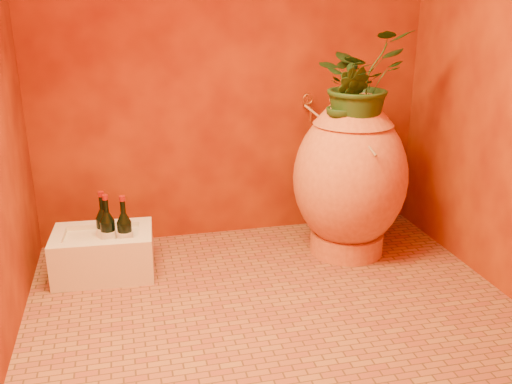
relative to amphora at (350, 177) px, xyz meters
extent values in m
plane|color=brown|center=(-0.62, -0.51, -0.49)|extent=(2.50, 2.50, 0.00)
cube|color=#5C1005|center=(-0.62, 0.49, 0.76)|extent=(2.50, 0.02, 2.50)
cylinder|color=#D57B3C|center=(0.00, 0.00, -0.42)|extent=(0.51, 0.51, 0.13)
ellipsoid|color=#D57B3C|center=(0.00, 0.00, -0.01)|extent=(0.78, 0.78, 0.86)
cone|color=#D57B3C|center=(0.00, 0.00, 0.39)|extent=(0.54, 0.54, 0.13)
torus|color=#D57B3C|center=(0.00, 0.00, 0.47)|extent=(0.33, 0.33, 0.05)
cylinder|color=olive|center=(-0.08, -0.05, 0.27)|extent=(0.37, 0.38, 0.32)
cylinder|color=olive|center=(-0.02, -0.12, 0.31)|extent=(0.04, 0.46, 0.18)
cylinder|color=olive|center=(0.10, -0.08, 0.33)|extent=(0.23, 0.31, 0.23)
cube|color=beige|center=(-1.47, 0.03, -0.37)|extent=(0.58, 0.41, 0.23)
cube|color=beige|center=(-1.47, 0.18, -0.24)|extent=(0.56, 0.10, 0.03)
cube|color=beige|center=(-1.47, -0.12, -0.24)|extent=(0.56, 0.10, 0.03)
cube|color=beige|center=(-1.71, 0.03, -0.24)|extent=(0.08, 0.24, 0.03)
cube|color=beige|center=(-1.23, 0.03, -0.24)|extent=(0.08, 0.24, 0.03)
cylinder|color=black|center=(-1.43, -0.01, -0.25)|extent=(0.08, 0.08, 0.20)
cone|color=black|center=(-1.43, -0.01, -0.12)|extent=(0.08, 0.08, 0.05)
cylinder|color=black|center=(-1.43, -0.01, -0.06)|extent=(0.03, 0.03, 0.08)
cylinder|color=maroon|center=(-1.43, -0.01, -0.01)|extent=(0.03, 0.03, 0.03)
cylinder|color=silver|center=(-1.43, -0.01, -0.25)|extent=(0.09, 0.09, 0.09)
cylinder|color=black|center=(-1.34, -0.04, -0.25)|extent=(0.08, 0.08, 0.19)
cone|color=black|center=(-1.34, -0.04, -0.13)|extent=(0.08, 0.08, 0.05)
cylinder|color=black|center=(-1.34, -0.04, -0.06)|extent=(0.03, 0.03, 0.07)
cylinder|color=maroon|center=(-1.34, -0.04, -0.01)|extent=(0.03, 0.03, 0.03)
cylinder|color=silver|center=(-1.34, -0.04, -0.25)|extent=(0.08, 0.08, 0.09)
cylinder|color=black|center=(-1.46, 0.04, -0.25)|extent=(0.08, 0.08, 0.20)
cone|color=black|center=(-1.46, 0.04, -0.12)|extent=(0.08, 0.08, 0.05)
cylinder|color=black|center=(-1.46, 0.04, -0.05)|extent=(0.03, 0.03, 0.08)
cylinder|color=maroon|center=(-1.46, 0.04, 0.00)|extent=(0.03, 0.03, 0.03)
cylinder|color=silver|center=(-1.46, 0.04, -0.25)|extent=(0.09, 0.09, 0.09)
cylinder|color=#A96927|center=(-0.14, 0.42, 0.35)|extent=(0.02, 0.14, 0.02)
cylinder|color=#A96927|center=(-0.14, 0.34, 0.31)|extent=(0.02, 0.02, 0.08)
torus|color=#A96927|center=(-0.14, 0.42, 0.40)|extent=(0.07, 0.01, 0.07)
cylinder|color=#A96927|center=(-0.14, 0.42, 0.38)|extent=(0.01, 0.01, 0.05)
imported|color=#1E3F16|center=(0.02, -0.02, 0.57)|extent=(0.65, 0.61, 0.58)
imported|color=#1E3F16|center=(-0.07, -0.06, 0.46)|extent=(0.29, 0.27, 0.42)
camera|label=1|loc=(-1.31, -3.05, 1.04)|focal=40.00mm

